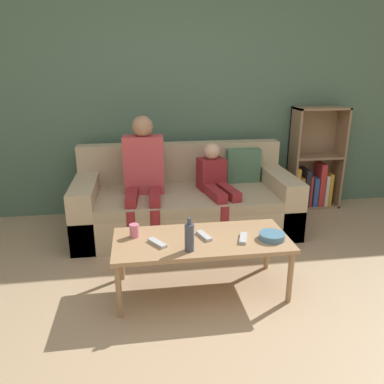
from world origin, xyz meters
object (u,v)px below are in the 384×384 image
Objects in this scene: bookshelf at (312,171)px; tv_remote_2 at (157,243)px; tv_remote_0 at (243,238)px; snack_bowl at (272,236)px; person_adult at (144,170)px; person_child at (217,184)px; tv_remote_1 at (204,236)px; coffee_table at (201,243)px; bottle at (189,237)px; couch at (186,203)px; cup_near at (134,231)px.

bookshelf is 2.54m from tv_remote_2.
snack_bowl is (0.21, -0.02, 0.01)m from tv_remote_0.
bookshelf is 1.01× the size of person_adult.
person_child reaches higher than tv_remote_0.
tv_remote_1 is at bearing -21.60° from tv_remote_2.
bottle is (-0.11, -0.17, 0.14)m from coffee_table.
tv_remote_1 is 0.96× the size of snack_bowl.
tv_remote_2 reaches higher than coffee_table.
person_child is at bearing 72.28° from coffee_table.
bookshelf is 4.92× the size of bottle.
person_child reaches higher than coffee_table.
tv_remote_0 is at bearing -55.57° from person_adult.
couch is 0.57m from person_adult.
couch reaches higher than coffee_table.
bookshelf is at bearing 35.89° from cup_near.
cup_near is (-0.10, -0.98, -0.19)m from person_adult.
tv_remote_0 is (0.67, -1.14, -0.23)m from person_adult.
snack_bowl is (-1.11, -1.69, 0.01)m from bookshelf.
person_adult is 0.72m from person_child.
person_adult is (-0.38, 1.08, 0.27)m from coffee_table.
person_adult reaches higher than cup_near.
tv_remote_0 and tv_remote_1 have the same top height.
bookshelf is 1.40m from person_child.
person_adult reaches higher than couch.
person_adult is 1.47m from snack_bowl.
couch is 1.86× the size of person_adult.
couch is 1.20m from cup_near.
tv_remote_0 is at bearing 174.00° from snack_bowl.
person_adult reaches higher than tv_remote_2.
tv_remote_0 is at bearing -102.30° from person_child.
bookshelf is 2.57m from cup_near.
tv_remote_0 is 1.00× the size of tv_remote_1.
couch is 1.28m from tv_remote_2.
bookshelf is 0.93× the size of coffee_table.
tv_remote_1 is at bearing -117.36° from person_child.
bottle is (0.21, -0.12, 0.09)m from tv_remote_2.
bookshelf is at bearing 14.05° from person_child.
tv_remote_0 is at bearing -78.21° from couch.
bottle is at bearing -96.24° from couch.
bottle is at bearing -123.15° from coffee_table.
couch reaches higher than snack_bowl.
bookshelf reaches higher than cup_near.
person_adult is 12.03× the size of cup_near.
cup_near is at bearing -144.11° from bookshelf.
tv_remote_2 is at bearing -106.23° from couch.
couch is 0.40m from person_child.
couch is at bearing 83.76° from bottle.
tv_remote_0 and tv_remote_2 have the same top height.
tv_remote_0 is at bearing -11.85° from cup_near.
snack_bowl is at bearing -10.64° from cup_near.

